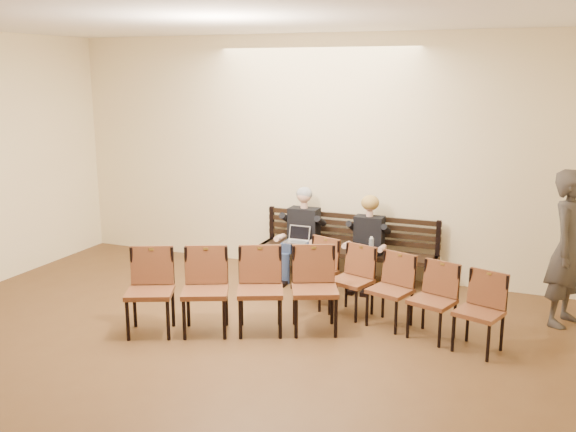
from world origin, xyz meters
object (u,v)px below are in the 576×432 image
at_px(laptop, 296,244).
at_px(chair_row_back, 390,291).
at_px(bench, 346,265).
at_px(water_bottle, 371,253).
at_px(passerby, 570,237).
at_px(bag, 307,265).
at_px(seated_man, 302,234).
at_px(seated_woman, 367,245).
at_px(chair_row_front, 233,292).

distance_m(laptop, chair_row_back, 1.96).
distance_m(bench, water_bottle, 0.70).
relative_size(water_bottle, passerby, 0.10).
bearing_deg(bag, seated_man, -103.41).
bearing_deg(seated_man, bag, 76.59).
bearing_deg(bag, seated_woman, -9.38).
bearing_deg(water_bottle, chair_row_back, -64.14).
distance_m(seated_man, laptop, 0.25).
bearing_deg(water_bottle, seated_man, 165.81).
distance_m(bag, passerby, 3.68).
distance_m(laptop, water_bottle, 1.11).
bearing_deg(seated_man, bench, 10.48).
xyz_separation_m(laptop, water_bottle, (1.11, -0.04, -0.01)).
xyz_separation_m(passerby, chair_row_back, (-1.92, -0.86, -0.64)).
bearing_deg(seated_man, chair_row_front, -90.14).
xyz_separation_m(seated_man, passerby, (3.55, -0.48, 0.42)).
bearing_deg(seated_man, seated_woman, 0.00).
distance_m(bench, laptop, 0.81).
bearing_deg(chair_row_back, chair_row_front, -133.67).
xyz_separation_m(seated_woman, water_bottle, (0.13, -0.28, -0.02)).
relative_size(laptop, water_bottle, 1.44).
relative_size(chair_row_front, chair_row_back, 0.90).
height_order(bench, chair_row_front, chair_row_front).
bearing_deg(bench, chair_row_front, -105.71).
distance_m(seated_man, seated_woman, 0.98).
xyz_separation_m(bag, chair_row_back, (1.59, -1.49, 0.29)).
bearing_deg(laptop, passerby, 0.87).
bearing_deg(passerby, bench, 99.04).
bearing_deg(laptop, bench, 34.06).
height_order(bench, laptop, laptop).
bearing_deg(bag, chair_row_back, -43.19).
relative_size(bench, chair_row_back, 0.98).
relative_size(laptop, passerby, 0.15).
height_order(bag, chair_row_front, chair_row_front).
relative_size(seated_woman, chair_row_back, 0.44).
bearing_deg(water_bottle, chair_row_front, -120.23).
relative_size(seated_man, passerby, 0.61).
bearing_deg(laptop, chair_row_back, -29.38).
height_order(bench, seated_woman, seated_woman).
height_order(bench, chair_row_back, chair_row_back).
relative_size(bench, laptop, 8.24).
bearing_deg(bench, laptop, -150.72).
distance_m(passerby, chair_row_front, 3.99).
bearing_deg(passerby, seated_man, 103.03).
bearing_deg(bag, passerby, -10.27).
height_order(laptop, water_bottle, laptop).
height_order(water_bottle, bag, water_bottle).
xyz_separation_m(seated_woman, chair_row_front, (-0.99, -2.21, -0.09)).
relative_size(bag, chair_row_back, 0.15).
relative_size(bag, chair_row_front, 0.16).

